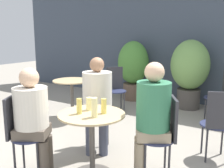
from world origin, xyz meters
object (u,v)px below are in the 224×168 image
(bistro_chair_0, at_px, (165,131))
(bistro_chair_1, at_px, (98,109))
(bistro_chair_3, at_px, (219,120))
(seated_person_1, at_px, (97,97))
(beer_glass_0, at_px, (94,108))
(bistro_chair_2, at_px, (20,129))
(potted_plant_1, at_px, (190,69))
(seated_person_0, at_px, (152,112))
(seated_person_2, at_px, (33,113))
(cafe_table_near, at_px, (92,132))
(bistro_chair_5, at_px, (115,85))
(beer_glass_1, at_px, (104,106))
(potted_plant_0, at_px, (133,67))
(beer_glass_2, at_px, (89,104))
(beer_glass_3, at_px, (79,106))
(cafe_table_far, at_px, (72,92))
(bistro_chair_4, at_px, (221,93))

(bistro_chair_0, xyz_separation_m, bistro_chair_1, (-1.06, 0.28, 0.00))
(bistro_chair_3, bearing_deg, seated_person_1, -5.18)
(bistro_chair_3, bearing_deg, beer_glass_0, 23.93)
(bistro_chair_2, distance_m, potted_plant_1, 3.68)
(seated_person_0, relative_size, seated_person_2, 1.05)
(bistro_chair_0, relative_size, seated_person_1, 0.71)
(cafe_table_near, bearing_deg, bistro_chair_5, 115.65)
(beer_glass_1, xyz_separation_m, potted_plant_0, (-1.32, 3.16, -0.01))
(beer_glass_2, relative_size, potted_plant_0, 0.10)
(potted_plant_0, bearing_deg, beer_glass_3, -71.41)
(seated_person_2, distance_m, beer_glass_1, 0.76)
(seated_person_1, bearing_deg, beer_glass_2, -94.73)
(bistro_chair_0, height_order, bistro_chair_3, same)
(bistro_chair_1, xyz_separation_m, bistro_chair_5, (-0.65, 1.49, 0.00))
(bistro_chair_2, height_order, bistro_chair_3, same)
(bistro_chair_3, distance_m, potted_plant_1, 2.37)
(bistro_chair_0, bearing_deg, beer_glass_2, -98.45)
(cafe_table_near, relative_size, beer_glass_2, 5.03)
(cafe_table_near, xyz_separation_m, beer_glass_3, (-0.10, -0.08, 0.28))
(cafe_table_far, xyz_separation_m, beer_glass_1, (1.60, -1.32, 0.30))
(bistro_chair_3, height_order, seated_person_2, seated_person_2)
(bistro_chair_5, xyz_separation_m, seated_person_2, (0.49, -2.48, 0.17))
(bistro_chair_2, distance_m, beer_glass_3, 0.70)
(seated_person_0, relative_size, beer_glass_1, 7.82)
(beer_glass_1, relative_size, beer_glass_2, 1.14)
(bistro_chair_0, bearing_deg, bistro_chair_1, -135.00)
(bistro_chair_3, bearing_deg, beer_glass_3, 18.39)
(bistro_chair_5, distance_m, beer_glass_3, 2.44)
(bistro_chair_5, height_order, beer_glass_3, bistro_chair_5)
(bistro_chair_1, relative_size, beer_glass_3, 5.45)
(cafe_table_near, height_order, beer_glass_0, beer_glass_0)
(potted_plant_0, bearing_deg, cafe_table_far, -98.56)
(seated_person_1, bearing_deg, seated_person_0, -44.94)
(seated_person_1, relative_size, beer_glass_2, 8.80)
(bistro_chair_4, relative_size, potted_plant_0, 0.65)
(bistro_chair_1, bearing_deg, bistro_chair_2, -135.00)
(bistro_chair_5, height_order, beer_glass_1, bistro_chair_5)
(cafe_table_far, height_order, bistro_chair_4, bistro_chair_4)
(bistro_chair_5, bearing_deg, beer_glass_0, -107.79)
(bistro_chair_5, height_order, beer_glass_2, bistro_chair_5)
(bistro_chair_1, bearing_deg, bistro_chair_0, -45.00)
(bistro_chair_1, bearing_deg, cafe_table_far, 116.34)
(beer_glass_2, xyz_separation_m, potted_plant_1, (0.20, 3.12, 0.04))
(beer_glass_0, height_order, beer_glass_2, beer_glass_0)
(seated_person_0, xyz_separation_m, potted_plant_0, (-1.76, 2.91, 0.04))
(bistro_chair_1, bearing_deg, seated_person_0, -50.85)
(bistro_chair_4, relative_size, seated_person_1, 0.71)
(beer_glass_0, bearing_deg, bistro_chair_5, 116.85)
(bistro_chair_0, bearing_deg, bistro_chair_5, -166.31)
(bistro_chair_5, xyz_separation_m, beer_glass_0, (1.14, -2.24, 0.28))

